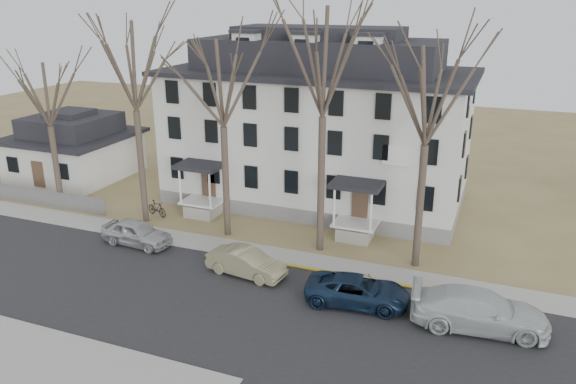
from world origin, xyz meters
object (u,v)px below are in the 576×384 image
at_px(bicycle_left, 206,207).
at_px(bicycle_right, 157,209).
at_px(boarding_house, 317,126).
at_px(car_tan, 246,263).
at_px(tree_far_left, 132,60).
at_px(tree_center, 324,54).
at_px(tree_mid_right, 430,89).
at_px(car_silver, 137,233).
at_px(car_navy, 358,291).
at_px(tree_bungalow, 45,90).
at_px(car_white, 479,311).
at_px(small_house, 74,149).
at_px(tree_mid_left, 222,77).

xyz_separation_m(bicycle_left, bicycle_right, (-2.81, -1.65, 0.08)).
xyz_separation_m(boarding_house, car_tan, (0.41, -12.63, -4.67)).
xyz_separation_m(tree_far_left, tree_center, (12.00, 0.00, 0.74)).
height_order(tree_far_left, tree_center, tree_center).
relative_size(tree_far_left, tree_mid_right, 1.08).
bearing_deg(boarding_house, bicycle_left, -136.73).
bearing_deg(car_silver, tree_center, -68.52).
xyz_separation_m(tree_far_left, car_navy, (15.62, -5.20, -9.66)).
bearing_deg(tree_bungalow, tree_mid_right, 0.00).
height_order(tree_bungalow, car_silver, tree_bungalow).
xyz_separation_m(tree_center, car_white, (9.12, -5.22, -10.22)).
relative_size(car_white, bicycle_left, 3.40).
bearing_deg(tree_far_left, bicycle_left, 39.96).
relative_size(small_house, car_silver, 2.00).
bearing_deg(tree_mid_left, car_navy, -28.41).
bearing_deg(tree_mid_left, tree_far_left, 180.00).
bearing_deg(tree_far_left, car_silver, -62.43).
relative_size(boarding_house, tree_mid_right, 1.63).
relative_size(boarding_house, small_house, 2.39).
bearing_deg(car_silver, car_navy, -94.28).
bearing_deg(small_house, car_tan, -27.61).
bearing_deg(tree_far_left, car_tan, -25.44).
height_order(tree_mid_left, car_white, tree_mid_left).
relative_size(tree_mid_right, car_silver, 2.93).
relative_size(car_silver, bicycle_left, 2.50).
distance_m(tree_center, car_silver, 14.94).
bearing_deg(car_white, tree_bungalow, 72.97).
bearing_deg(car_navy, car_silver, 76.31).
relative_size(small_house, car_white, 1.47).
xyz_separation_m(tree_mid_left, tree_center, (6.00, 0.00, 1.48)).
height_order(car_silver, bicycle_right, car_silver).
relative_size(tree_mid_right, car_white, 2.15).
xyz_separation_m(tree_far_left, tree_mid_right, (17.50, 0.00, -0.74)).
xyz_separation_m(tree_mid_left, car_silver, (-4.24, -3.38, -8.86)).
xyz_separation_m(tree_mid_right, tree_bungalow, (-24.50, 0.00, -1.48)).
bearing_deg(tree_mid_left, car_tan, -52.69).
height_order(tree_mid_left, bicycle_right, tree_mid_left).
height_order(boarding_house, tree_far_left, tree_far_left).
bearing_deg(tree_mid_left, bicycle_right, 170.90).
distance_m(small_house, tree_center, 25.41).
height_order(tree_center, tree_mid_right, tree_center).
xyz_separation_m(tree_mid_left, car_white, (15.12, -5.22, -8.74)).
distance_m(tree_mid_left, car_silver, 10.39).
height_order(tree_mid_right, car_tan, tree_mid_right).
distance_m(tree_far_left, bicycle_left, 10.66).
relative_size(tree_mid_left, bicycle_left, 7.31).
height_order(tree_bungalow, bicycle_right, tree_bungalow).
distance_m(boarding_house, tree_mid_left, 9.66).
bearing_deg(tree_mid_right, car_navy, -109.92).
bearing_deg(car_navy, car_tan, 77.15).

